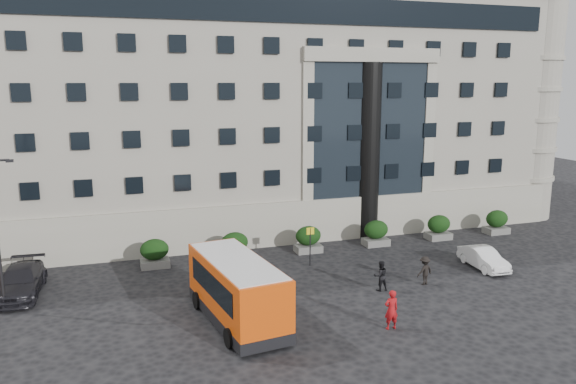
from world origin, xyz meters
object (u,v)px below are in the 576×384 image
at_px(parked_car_c, 20,281).
at_px(pedestrian_b, 381,276).
at_px(hedge_c, 308,239).
at_px(bus_stop_sign, 310,240).
at_px(parked_car_d, 0,237).
at_px(hedge_b, 235,246).
at_px(hedge_d, 376,233).
at_px(hedge_a, 155,253).
at_px(white_taxi, 483,258).
at_px(pedestrian_c, 425,271).
at_px(hedge_f, 497,222).
at_px(minibus, 237,288).
at_px(hedge_e, 439,227).
at_px(pedestrian_a, 391,310).

bearing_deg(parked_car_c, pedestrian_b, -12.35).
xyz_separation_m(hedge_c, parked_car_c, (-17.90, -2.50, -0.14)).
xyz_separation_m(bus_stop_sign, parked_car_c, (-17.00, 0.30, -0.94)).
xyz_separation_m(bus_stop_sign, parked_car_d, (-19.63, 11.00, -1.09)).
relative_size(hedge_b, hedge_d, 1.00).
distance_m(bus_stop_sign, pedestrian_b, 5.83).
bearing_deg(bus_stop_sign, hedge_c, 72.18).
distance_m(hedge_a, parked_car_d, 13.04).
bearing_deg(pedestrian_b, hedge_a, -33.18).
xyz_separation_m(hedge_b, hedge_d, (10.40, 0.00, 0.00)).
height_order(hedge_b, white_taxi, hedge_b).
bearing_deg(hedge_a, pedestrian_c, -28.80).
distance_m(hedge_a, parked_car_c, 7.91).
xyz_separation_m(hedge_f, pedestrian_b, (-14.22, -8.10, -0.06)).
bearing_deg(minibus, hedge_e, 20.96).
xyz_separation_m(hedge_a, parked_car_d, (-10.13, 8.20, -0.29)).
bearing_deg(hedge_f, parked_car_d, 167.21).
xyz_separation_m(parked_car_d, pedestrian_a, (20.05, -21.00, 0.33)).
distance_m(bus_stop_sign, pedestrian_a, 10.04).
bearing_deg(bus_stop_sign, hedge_d, 24.66).
xyz_separation_m(hedge_c, bus_stop_sign, (-0.90, -2.80, 0.80)).
relative_size(pedestrian_a, pedestrian_c, 1.15).
bearing_deg(hedge_e, pedestrian_b, -138.08).
bearing_deg(pedestrian_b, minibus, 11.83).
xyz_separation_m(minibus, pedestrian_b, (8.65, 1.60, -0.88)).
relative_size(hedge_b, bus_stop_sign, 0.73).
height_order(minibus, pedestrian_a, minibus).
relative_size(hedge_b, parked_car_c, 0.34).
relative_size(hedge_c, hedge_d, 1.00).
distance_m(bus_stop_sign, parked_car_c, 17.03).
bearing_deg(pedestrian_a, white_taxi, -148.12).
distance_m(hedge_f, white_taxi, 9.15).
distance_m(hedge_a, pedestrian_b, 14.30).
height_order(hedge_b, parked_car_c, hedge_b).
height_order(hedge_d, pedestrian_a, pedestrian_a).
relative_size(parked_car_d, pedestrian_c, 2.72).
bearing_deg(hedge_c, minibus, -126.86).
distance_m(hedge_d, hedge_e, 5.20).
relative_size(hedge_b, parked_car_d, 0.40).
distance_m(hedge_c, white_taxi, 11.50).
bearing_deg(bus_stop_sign, hedge_a, 163.58).
distance_m(hedge_d, pedestrian_c, 8.11).
relative_size(parked_car_d, pedestrian_b, 2.65).
bearing_deg(white_taxi, hedge_b, 158.44).
bearing_deg(hedge_a, pedestrian_b, -34.53).
bearing_deg(hedge_e, pedestrian_c, -127.33).
relative_size(parked_car_c, pedestrian_a, 2.79).
bearing_deg(hedge_e, hedge_c, 180.00).
bearing_deg(parked_car_d, hedge_d, -8.11).
bearing_deg(pedestrian_a, hedge_c, -92.15).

